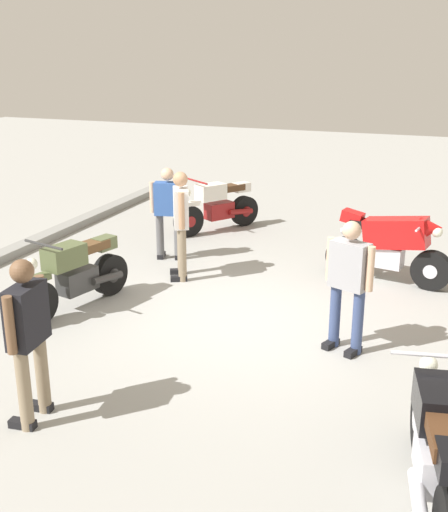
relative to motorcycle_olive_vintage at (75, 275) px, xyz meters
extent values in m
plane|color=#9E9E99|center=(0.51, -2.23, -0.49)|extent=(40.00, 40.00, 0.00)
cylinder|color=black|center=(-0.67, 0.16, -0.19)|extent=(0.62, 0.30, 0.60)
cylinder|color=black|center=(0.65, -0.15, -0.19)|extent=(0.62, 0.30, 0.60)
cylinder|color=#333333|center=(-0.67, 0.16, -0.19)|extent=(0.25, 0.22, 0.21)
cylinder|color=#333333|center=(0.65, -0.15, -0.19)|extent=(0.25, 0.22, 0.21)
cube|color=#333333|center=(0.04, -0.01, -0.09)|extent=(0.61, 0.40, 0.32)
cube|color=#515B38|center=(-0.16, 0.04, 0.31)|extent=(0.62, 0.44, 0.30)
cube|color=#515B38|center=(-0.67, 0.16, 0.14)|extent=(0.47, 0.26, 0.08)
cube|color=brown|center=(0.28, -0.06, 0.33)|extent=(0.64, 0.39, 0.12)
cube|color=#515B38|center=(0.57, -0.13, 0.31)|extent=(0.36, 0.29, 0.18)
cylinder|color=#333333|center=(0.39, -0.26, -0.14)|extent=(0.57, 0.23, 0.16)
cylinder|color=#333333|center=(-0.48, 0.12, 0.56)|extent=(0.20, 0.69, 0.04)
sphere|color=silver|center=(-0.69, 0.17, 0.36)|extent=(0.16, 0.16, 0.16)
cylinder|color=black|center=(-1.73, -4.74, -0.17)|extent=(0.65, 0.24, 0.64)
cylinder|color=silver|center=(-1.73, -4.74, -0.17)|extent=(0.25, 0.18, 0.22)
cube|color=silver|center=(-2.49, -4.89, -0.07)|extent=(0.60, 0.38, 0.32)
cube|color=black|center=(-2.29, -4.85, 0.33)|extent=(0.61, 0.42, 0.30)
cube|color=black|center=(-1.73, -4.74, 0.18)|extent=(0.46, 0.24, 0.08)
cube|color=#4C2D19|center=(-2.73, -4.94, 0.35)|extent=(0.64, 0.37, 0.12)
cylinder|color=silver|center=(-2.91, -4.80, -0.12)|extent=(0.57, 0.21, 0.16)
cylinder|color=silver|center=(-1.97, -4.79, 0.58)|extent=(0.17, 0.69, 0.04)
sphere|color=silver|center=(-1.75, -4.74, 0.38)|extent=(0.16, 0.16, 0.16)
cylinder|color=black|center=(2.51, -4.54, -0.19)|extent=(0.26, 0.62, 0.60)
cylinder|color=black|center=(2.75, -3.22, -0.19)|extent=(0.33, 0.63, 0.60)
cylinder|color=silver|center=(2.51, -4.54, -0.19)|extent=(0.21, 0.24, 0.21)
cylinder|color=silver|center=(2.75, -3.22, -0.19)|extent=(0.21, 0.24, 0.21)
cube|color=silver|center=(2.64, -3.83, -0.09)|extent=(0.38, 0.60, 0.32)
cube|color=red|center=(2.61, -3.98, 0.31)|extent=(0.53, 1.04, 0.57)
cone|color=red|center=(2.52, -4.49, 0.46)|extent=(0.40, 0.41, 0.39)
cube|color=black|center=(2.68, -3.59, 0.38)|extent=(0.36, 0.64, 0.12)
cube|color=red|center=(2.74, -3.29, 0.46)|extent=(0.28, 0.38, 0.23)
cylinder|color=silver|center=(2.65, -3.32, 0.28)|extent=(0.16, 0.41, 0.17)
cylinder|color=silver|center=(2.81, -3.35, 0.28)|extent=(0.16, 0.41, 0.17)
cylinder|color=silver|center=(2.54, -4.35, 0.48)|extent=(0.70, 0.16, 0.04)
sphere|color=silver|center=(2.51, -4.57, 0.41)|extent=(0.16, 0.16, 0.16)
cylinder|color=black|center=(3.83, 0.00, -0.19)|extent=(0.59, 0.46, 0.60)
cylinder|color=black|center=(4.96, -0.74, -0.19)|extent=(0.59, 0.46, 0.60)
cylinder|color=maroon|center=(3.83, 0.00, -0.19)|extent=(0.27, 0.27, 0.21)
cylinder|color=maroon|center=(4.96, -0.74, -0.19)|extent=(0.27, 0.27, 0.21)
cube|color=maroon|center=(4.43, -0.40, -0.09)|extent=(0.62, 0.54, 0.32)
cube|color=white|center=(4.27, -0.29, 0.31)|extent=(0.64, 0.57, 0.30)
cube|color=white|center=(3.83, 0.00, 0.14)|extent=(0.46, 0.37, 0.08)
cube|color=#4C331E|center=(4.64, -0.53, 0.33)|extent=(0.64, 0.54, 0.12)
cube|color=white|center=(4.90, -0.70, 0.31)|extent=(0.39, 0.36, 0.18)
cylinder|color=maroon|center=(4.68, -0.76, -0.14)|extent=(0.53, 0.39, 0.16)
cylinder|color=maroon|center=(3.99, -0.11, 0.56)|extent=(0.41, 0.61, 0.04)
sphere|color=silver|center=(3.80, 0.01, 0.36)|extent=(0.16, 0.16, 0.16)
cylinder|color=#384772|center=(0.11, -3.58, -0.09)|extent=(0.17, 0.17, 0.79)
cube|color=black|center=(0.05, -3.56, -0.45)|extent=(0.28, 0.19, 0.08)
cylinder|color=#384772|center=(-0.01, -3.87, -0.09)|extent=(0.17, 0.17, 0.79)
cube|color=black|center=(-0.06, -3.85, -0.45)|extent=(0.28, 0.19, 0.08)
cube|color=#99999E|center=(0.05, -3.72, 0.59)|extent=(0.37, 0.50, 0.56)
cylinder|color=#D8AD8C|center=(0.15, -3.47, 0.60)|extent=(0.12, 0.12, 0.53)
cylinder|color=#D8AD8C|center=(-0.05, -3.97, 0.60)|extent=(0.12, 0.12, 0.53)
sphere|color=#D8AD8C|center=(0.05, -3.72, 1.00)|extent=(0.21, 0.21, 0.21)
cylinder|color=#59595B|center=(2.47, -0.41, -0.10)|extent=(0.16, 0.16, 0.78)
cube|color=black|center=(2.52, -0.40, -0.45)|extent=(0.28, 0.16, 0.08)
cylinder|color=#59595B|center=(2.39, -0.11, -0.10)|extent=(0.16, 0.16, 0.78)
cube|color=black|center=(2.45, -0.10, -0.45)|extent=(0.28, 0.16, 0.08)
cube|color=#3359A5|center=(2.43, -0.26, 0.57)|extent=(0.32, 0.48, 0.55)
cylinder|color=#D8AD8C|center=(2.49, -0.52, 0.59)|extent=(0.11, 0.11, 0.52)
cylinder|color=#D8AD8C|center=(2.36, 0.00, 0.59)|extent=(0.11, 0.11, 0.52)
sphere|color=#D8AD8C|center=(2.43, -0.26, 0.99)|extent=(0.21, 0.21, 0.21)
cylinder|color=gray|center=(-2.39, -1.18, -0.08)|extent=(0.14, 0.14, 0.82)
cube|color=black|center=(-2.40, -1.12, -0.45)|extent=(0.13, 0.27, 0.08)
cylinder|color=gray|center=(-2.71, -1.22, -0.08)|extent=(0.14, 0.14, 0.82)
cube|color=black|center=(-2.72, -1.16, -0.45)|extent=(0.13, 0.27, 0.08)
cube|color=black|center=(-2.55, -1.20, 0.62)|extent=(0.48, 0.27, 0.58)
cylinder|color=brown|center=(-2.28, -1.17, 0.64)|extent=(0.10, 0.10, 0.55)
cylinder|color=brown|center=(-2.82, -1.23, 0.64)|extent=(0.10, 0.10, 0.55)
sphere|color=brown|center=(-2.55, -1.20, 1.05)|extent=(0.22, 0.22, 0.22)
cylinder|color=gray|center=(1.81, -0.77, -0.07)|extent=(0.17, 0.17, 0.84)
cube|color=black|center=(1.79, -0.72, -0.45)|extent=(0.21, 0.28, 0.08)
cylinder|color=gray|center=(1.52, -0.92, -0.07)|extent=(0.17, 0.17, 0.84)
cube|color=black|center=(1.49, -0.87, -0.45)|extent=(0.21, 0.28, 0.08)
cube|color=silver|center=(1.66, -0.85, 0.65)|extent=(0.52, 0.41, 0.59)
cylinder|color=tan|center=(1.92, -0.72, 0.66)|extent=(0.12, 0.12, 0.56)
cylinder|color=tan|center=(1.41, -0.97, 0.66)|extent=(0.12, 0.12, 0.56)
sphere|color=tan|center=(1.66, -0.85, 1.09)|extent=(0.23, 0.23, 0.23)
camera|label=1|loc=(-7.00, -4.86, 2.99)|focal=44.97mm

